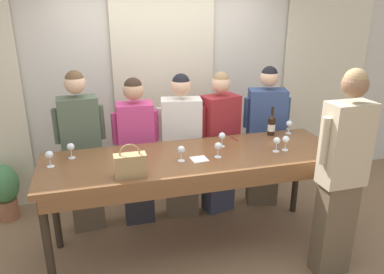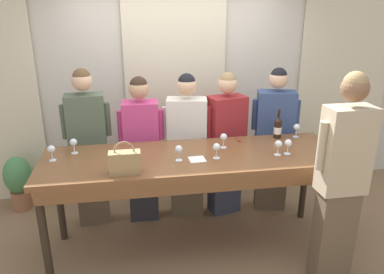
# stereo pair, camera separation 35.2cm
# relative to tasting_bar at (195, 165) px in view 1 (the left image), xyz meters

# --- Properties ---
(ground_plane) EXTENTS (18.00, 18.00, 0.00)m
(ground_plane) POSITION_rel_tasting_bar_xyz_m (0.00, 0.03, -0.92)
(ground_plane) COLOR #846647
(wall_back) EXTENTS (12.00, 0.06, 2.80)m
(wall_back) POSITION_rel_tasting_bar_xyz_m (0.00, 1.46, 0.48)
(wall_back) COLOR beige
(wall_back) RESTS_ON ground_plane
(curtain_panel_center) EXTENTS (1.24, 0.03, 2.69)m
(curtain_panel_center) POSITION_rel_tasting_bar_xyz_m (0.00, 1.40, 0.43)
(curtain_panel_center) COLOR beige
(curtain_panel_center) RESTS_ON ground_plane
(curtain_panel_right) EXTENTS (1.24, 0.03, 2.69)m
(curtain_panel_right) POSITION_rel_tasting_bar_xyz_m (2.24, 1.40, 0.43)
(curtain_panel_right) COLOR beige
(curtain_panel_right) RESTS_ON ground_plane
(tasting_bar) EXTENTS (2.80, 0.87, 1.01)m
(tasting_bar) POSITION_rel_tasting_bar_xyz_m (0.00, 0.00, 0.00)
(tasting_bar) COLOR brown
(tasting_bar) RESTS_ON ground_plane
(wine_bottle) EXTENTS (0.08, 0.08, 0.31)m
(wine_bottle) POSITION_rel_tasting_bar_xyz_m (0.95, 0.36, 0.21)
(wine_bottle) COLOR black
(wine_bottle) RESTS_ON tasting_bar
(handbag) EXTENTS (0.26, 0.11, 0.28)m
(handbag) POSITION_rel_tasting_bar_xyz_m (-0.62, -0.27, 0.20)
(handbag) COLOR #997A4C
(handbag) RESTS_ON tasting_bar
(wine_glass_front_left) EXTENTS (0.07, 0.07, 0.14)m
(wine_glass_front_left) POSITION_rel_tasting_bar_xyz_m (1.16, 0.35, 0.20)
(wine_glass_front_left) COLOR white
(wine_glass_front_left) RESTS_ON tasting_bar
(wine_glass_front_mid) EXTENTS (0.07, 0.07, 0.14)m
(wine_glass_front_mid) POSITION_rel_tasting_bar_xyz_m (-1.10, 0.26, 0.20)
(wine_glass_front_mid) COLOR white
(wine_glass_front_mid) RESTS_ON tasting_bar
(wine_glass_front_right) EXTENTS (0.07, 0.07, 0.14)m
(wine_glass_front_right) POSITION_rel_tasting_bar_xyz_m (0.78, -0.09, 0.20)
(wine_glass_front_right) COLOR white
(wine_glass_front_right) RESTS_ON tasting_bar
(wine_glass_center_left) EXTENTS (0.07, 0.07, 0.14)m
(wine_glass_center_left) POSITION_rel_tasting_bar_xyz_m (0.32, 0.17, 0.20)
(wine_glass_center_left) COLOR white
(wine_glass_center_left) RESTS_ON tasting_bar
(wine_glass_center_mid) EXTENTS (0.07, 0.07, 0.14)m
(wine_glass_center_mid) POSITION_rel_tasting_bar_xyz_m (0.88, -0.08, 0.20)
(wine_glass_center_mid) COLOR white
(wine_glass_center_mid) RESTS_ON tasting_bar
(wine_glass_center_right) EXTENTS (0.07, 0.07, 0.14)m
(wine_glass_center_right) POSITION_rel_tasting_bar_xyz_m (0.20, -0.08, 0.20)
(wine_glass_center_right) COLOR white
(wine_glass_center_right) RESTS_ON tasting_bar
(wine_glass_back_left) EXTENTS (0.07, 0.07, 0.14)m
(wine_glass_back_left) POSITION_rel_tasting_bar_xyz_m (-1.28, 0.11, 0.20)
(wine_glass_back_left) COLOR white
(wine_glass_back_left) RESTS_ON tasting_bar
(wine_glass_back_mid) EXTENTS (0.07, 0.07, 0.14)m
(wine_glass_back_mid) POSITION_rel_tasting_bar_xyz_m (-0.15, -0.07, 0.20)
(wine_glass_back_mid) COLOR white
(wine_glass_back_mid) RESTS_ON tasting_bar
(napkin) EXTENTS (0.15, 0.15, 0.00)m
(napkin) POSITION_rel_tasting_bar_xyz_m (0.02, -0.08, 0.10)
(napkin) COLOR white
(napkin) RESTS_ON tasting_bar
(pen) EXTENTS (0.04, 0.12, 0.01)m
(pen) POSITION_rel_tasting_bar_xyz_m (0.52, 0.34, 0.10)
(pen) COLOR maroon
(pen) RESTS_ON tasting_bar
(guest_olive_jacket) EXTENTS (0.51, 0.26, 1.74)m
(guest_olive_jacket) POSITION_rel_tasting_bar_xyz_m (-1.03, 0.68, -0.01)
(guest_olive_jacket) COLOR brown
(guest_olive_jacket) RESTS_ON ground_plane
(guest_pink_top) EXTENTS (0.49, 0.27, 1.65)m
(guest_pink_top) POSITION_rel_tasting_bar_xyz_m (-0.47, 0.68, -0.07)
(guest_pink_top) COLOR #28282D
(guest_pink_top) RESTS_ON ground_plane
(guest_cream_sweater) EXTENTS (0.55, 0.31, 1.66)m
(guest_cream_sweater) POSITION_rel_tasting_bar_xyz_m (0.03, 0.68, -0.07)
(guest_cream_sweater) COLOR brown
(guest_cream_sweater) RESTS_ON ground_plane
(guest_striped_shirt) EXTENTS (0.51, 0.34, 1.66)m
(guest_striped_shirt) POSITION_rel_tasting_bar_xyz_m (0.48, 0.68, -0.07)
(guest_striped_shirt) COLOR #383D51
(guest_striped_shirt) RESTS_ON ground_plane
(guest_navy_coat) EXTENTS (0.53, 0.34, 1.70)m
(guest_navy_coat) POSITION_rel_tasting_bar_xyz_m (1.05, 0.68, -0.05)
(guest_navy_coat) COLOR brown
(guest_navy_coat) RESTS_ON ground_plane
(host_pouring) EXTENTS (0.49, 0.23, 1.88)m
(host_pouring) POSITION_rel_tasting_bar_xyz_m (1.11, -0.65, 0.07)
(host_pouring) COLOR brown
(host_pouring) RESTS_ON ground_plane
(potted_plant) EXTENTS (0.32, 0.32, 0.67)m
(potted_plant) POSITION_rel_tasting_bar_xyz_m (-1.92, 1.10, -0.54)
(potted_plant) COLOR #935B3D
(potted_plant) RESTS_ON ground_plane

